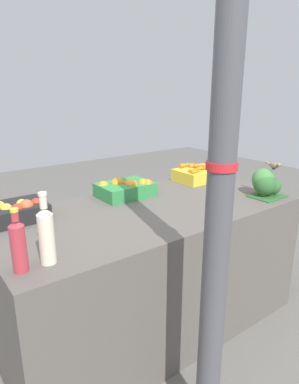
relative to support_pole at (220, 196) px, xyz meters
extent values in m
plane|color=#605E59|center=(0.25, 0.77, -1.14)|extent=(10.00, 10.00, 0.00)
cube|color=#56514C|center=(0.25, 0.77, -0.73)|extent=(1.86, 0.90, 0.82)
cylinder|color=#4C4C51|center=(0.00, 0.00, 0.00)|extent=(0.10, 0.10, 2.28)
cylinder|color=red|center=(0.00, 0.00, 0.11)|extent=(0.11, 0.11, 0.03)
cube|color=black|center=(-0.47, 1.05, -0.28)|extent=(0.35, 0.26, 0.09)
sphere|color=#BC562D|center=(-0.41, 0.99, -0.24)|extent=(0.08, 0.08, 0.08)
sphere|color=gold|center=(-0.51, 1.02, -0.24)|extent=(0.07, 0.07, 0.07)
sphere|color=red|center=(-0.34, 1.03, -0.25)|extent=(0.06, 0.06, 0.06)
sphere|color=gold|center=(-0.41, 1.06, -0.25)|extent=(0.06, 0.06, 0.06)
sphere|color=red|center=(-0.46, 0.99, -0.25)|extent=(0.07, 0.07, 0.07)
cube|color=#2D8442|center=(0.26, 1.05, -0.28)|extent=(0.35, 0.26, 0.09)
sphere|color=orange|center=(0.27, 0.99, -0.23)|extent=(0.08, 0.08, 0.08)
sphere|color=orange|center=(0.22, 1.09, -0.24)|extent=(0.08, 0.08, 0.08)
sphere|color=orange|center=(0.36, 0.99, -0.24)|extent=(0.07, 0.07, 0.07)
sphere|color=orange|center=(0.13, 1.11, -0.25)|extent=(0.07, 0.07, 0.07)
sphere|color=orange|center=(0.28, 1.03, -0.24)|extent=(0.07, 0.07, 0.07)
sphere|color=orange|center=(0.23, 1.09, -0.24)|extent=(0.08, 0.08, 0.08)
sphere|color=orange|center=(0.39, 0.97, -0.24)|extent=(0.07, 0.07, 0.07)
cube|color=gold|center=(0.94, 1.05, -0.28)|extent=(0.35, 0.26, 0.09)
cone|color=orange|center=(0.95, 1.04, -0.22)|extent=(0.17, 0.06, 0.03)
cone|color=orange|center=(1.02, 1.03, -0.21)|extent=(0.17, 0.08, 0.03)
cone|color=orange|center=(0.85, 0.97, -0.22)|extent=(0.13, 0.03, 0.03)
cone|color=orange|center=(0.99, 1.11, -0.22)|extent=(0.16, 0.07, 0.03)
cone|color=orange|center=(0.89, 1.02, -0.22)|extent=(0.17, 0.04, 0.03)
cone|color=orange|center=(0.92, 1.15, -0.21)|extent=(0.17, 0.04, 0.03)
cone|color=orange|center=(0.96, 1.02, -0.22)|extent=(0.17, 0.05, 0.03)
cone|color=orange|center=(1.01, 1.08, -0.21)|extent=(0.15, 0.06, 0.03)
cone|color=orange|center=(0.92, 1.01, -0.22)|extent=(0.13, 0.03, 0.02)
cube|color=#2D602D|center=(1.01, 0.47, -0.32)|extent=(0.22, 0.18, 0.01)
ellipsoid|color=#2D602D|center=(1.05, 0.47, -0.25)|extent=(0.12, 0.12, 0.11)
cylinder|color=#B2C693|center=(1.05, 0.47, -0.30)|extent=(0.03, 0.03, 0.02)
ellipsoid|color=#2D602D|center=(0.99, 0.49, -0.24)|extent=(0.15, 0.15, 0.15)
cylinder|color=#B2C693|center=(0.99, 0.49, -0.30)|extent=(0.03, 0.03, 0.02)
ellipsoid|color=#427F3D|center=(1.00, 0.51, -0.21)|extent=(0.15, 0.15, 0.16)
cylinder|color=#B2C693|center=(1.00, 0.51, -0.30)|extent=(0.03, 0.03, 0.02)
cylinder|color=#B2333D|center=(-0.60, 0.48, -0.23)|extent=(0.06, 0.06, 0.19)
cone|color=#B2333D|center=(-0.60, 0.48, -0.12)|extent=(0.06, 0.06, 0.02)
cylinder|color=#B2333D|center=(-0.60, 0.48, -0.09)|extent=(0.03, 0.03, 0.04)
cylinder|color=gold|center=(-0.60, 0.48, -0.07)|extent=(0.03, 0.03, 0.01)
cylinder|color=beige|center=(-0.49, 0.48, -0.22)|extent=(0.07, 0.07, 0.22)
cone|color=beige|center=(-0.49, 0.48, -0.10)|extent=(0.07, 0.07, 0.03)
cylinder|color=beige|center=(-0.49, 0.48, -0.06)|extent=(0.03, 0.03, 0.05)
cylinder|color=silver|center=(-0.49, 0.48, -0.02)|extent=(0.03, 0.03, 0.01)
cube|color=#4C3D2D|center=(1.03, 0.46, -0.13)|extent=(0.02, 0.02, 0.01)
ellipsoid|color=#7A664C|center=(1.03, 0.46, -0.11)|extent=(0.05, 0.08, 0.04)
sphere|color=#897556|center=(1.02, 0.42, -0.10)|extent=(0.03, 0.03, 0.03)
cone|color=#4C3D28|center=(1.02, 0.41, -0.10)|extent=(0.01, 0.02, 0.01)
cube|color=#7A664C|center=(1.04, 0.51, -0.11)|extent=(0.02, 0.04, 0.01)
camera|label=1|loc=(-0.92, -0.80, 0.38)|focal=32.00mm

